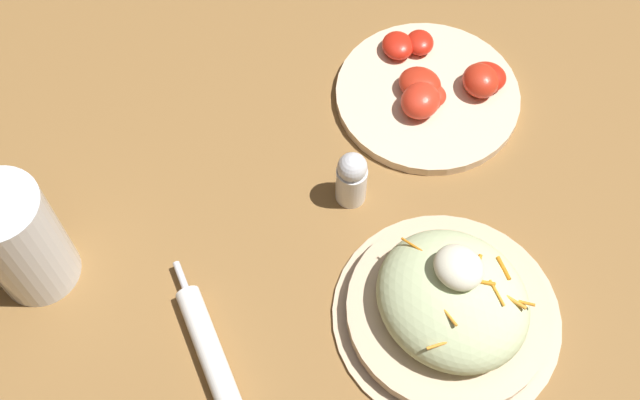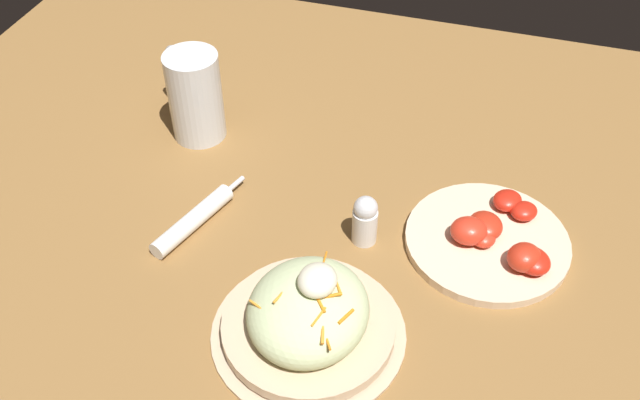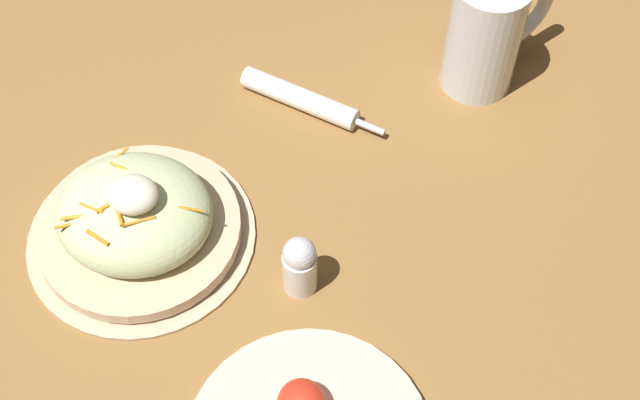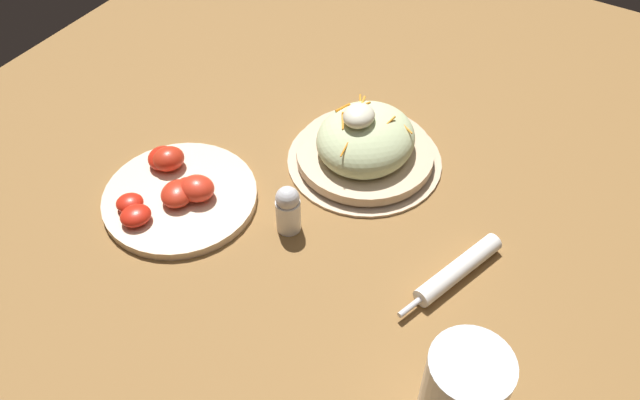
% 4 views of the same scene
% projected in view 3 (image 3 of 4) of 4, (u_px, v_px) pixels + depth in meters
% --- Properties ---
extents(ground_plane, '(1.43, 1.43, 0.00)m').
position_uv_depth(ground_plane, '(212.00, 207.00, 0.89)').
color(ground_plane, olive).
extents(salad_plate, '(0.23, 0.23, 0.10)m').
position_uv_depth(salad_plate, '(137.00, 220.00, 0.85)').
color(salad_plate, '#D1B28E').
rests_on(salad_plate, ground_plane).
extents(beer_mug, '(0.12, 0.13, 0.14)m').
position_uv_depth(beer_mug, '(487.00, 38.00, 0.95)').
color(beer_mug, white).
rests_on(beer_mug, ground_plane).
extents(napkin_roll, '(0.17, 0.07, 0.02)m').
position_uv_depth(napkin_roll, '(301.00, 99.00, 0.96)').
color(napkin_roll, white).
rests_on(napkin_roll, ground_plane).
extents(salt_shaker, '(0.03, 0.03, 0.07)m').
position_uv_depth(salt_shaker, '(300.00, 265.00, 0.81)').
color(salt_shaker, white).
rests_on(salt_shaker, ground_plane).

